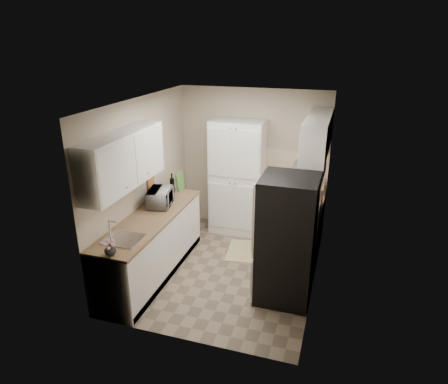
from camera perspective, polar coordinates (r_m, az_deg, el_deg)
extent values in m
plane|color=#7A6B56|center=(6.16, 0.29, -10.87)|extent=(3.20, 3.20, 0.00)
cube|color=beige|center=(7.06, 4.15, 4.52)|extent=(2.60, 0.04, 2.50)
cube|color=beige|center=(4.24, -6.14, -7.47)|extent=(2.60, 0.04, 2.50)
cube|color=beige|center=(6.09, -11.47, 1.36)|extent=(0.04, 3.20, 2.50)
cube|color=beige|center=(5.39, 13.64, -1.47)|extent=(0.04, 3.20, 2.50)
cube|color=silver|center=(5.28, 0.34, 12.79)|extent=(2.60, 3.20, 0.04)
cube|color=white|center=(5.21, -14.18, 4.48)|extent=(0.33, 1.60, 0.70)
cube|color=white|center=(5.98, 13.18, 7.29)|extent=(0.33, 1.55, 0.58)
cube|color=#99999E|center=(5.68, 11.89, 2.76)|extent=(0.45, 0.76, 0.13)
cube|color=#B7B7BC|center=(5.16, -14.21, -6.57)|extent=(0.45, 0.40, 0.02)
cube|color=brown|center=(6.27, -10.44, 1.34)|extent=(0.02, 0.22, 0.22)
cube|color=white|center=(6.92, 1.94, 2.04)|extent=(0.90, 0.55, 2.00)
cube|color=white|center=(5.93, -10.22, -7.68)|extent=(0.60, 2.30, 0.88)
cube|color=#846647|center=(5.73, -10.51, -3.65)|extent=(0.63, 2.33, 0.04)
cube|color=white|center=(6.82, 11.28, -3.76)|extent=(0.60, 0.80, 0.88)
cube|color=#846647|center=(6.64, 11.56, -0.16)|extent=(0.63, 0.83, 0.04)
cube|color=#B7B7BC|center=(6.10, 10.19, -6.71)|extent=(0.64, 0.76, 0.90)
cube|color=black|center=(5.90, 10.48, -2.72)|extent=(0.66, 0.78, 0.03)
cube|color=black|center=(5.84, 13.37, -2.09)|extent=(0.06, 0.76, 0.22)
cube|color=#DC918E|center=(5.98, 6.54, -6.03)|extent=(0.01, 0.16, 0.42)
cube|color=beige|center=(6.19, 6.98, -5.05)|extent=(0.01, 0.16, 0.42)
cube|color=#B7B7BC|center=(5.22, 8.93, -6.76)|extent=(0.70, 0.72, 1.70)
imported|color=#B3B2B8|center=(6.01, -9.12, -0.80)|extent=(0.41, 0.52, 0.26)
cylinder|color=black|center=(6.49, -7.43, 1.17)|extent=(0.08, 0.08, 0.30)
imported|color=white|center=(4.83, -15.96, -7.88)|extent=(0.15, 0.15, 0.14)
cube|color=#4A8639|center=(6.59, -6.27, 1.57)|extent=(0.03, 0.24, 0.30)
cube|color=#B8B8BD|center=(6.63, 12.55, 0.92)|extent=(0.37, 0.43, 0.22)
cube|color=#CDC083|center=(6.62, 2.58, -8.36)|extent=(0.54, 0.78, 0.01)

